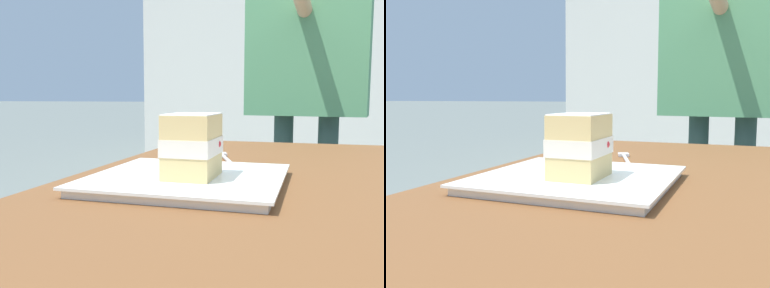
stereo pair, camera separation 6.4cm
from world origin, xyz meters
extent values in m
cylinder|color=brown|center=(0.62, 0.34, 0.34)|extent=(0.07, 0.07, 0.68)
cube|color=brown|center=(0.00, 0.00, 0.70)|extent=(1.35, 0.80, 0.04)
cube|color=white|center=(0.01, 0.19, 0.73)|extent=(0.27, 0.27, 0.01)
cube|color=white|center=(0.01, 0.19, 0.73)|extent=(0.29, 0.29, 0.00)
cube|color=#E0C17A|center=(-0.01, 0.17, 0.75)|extent=(0.10, 0.07, 0.03)
cube|color=white|center=(-0.01, 0.17, 0.78)|extent=(0.10, 0.07, 0.03)
sphere|color=red|center=(0.01, 0.21, 0.79)|extent=(0.01, 0.01, 0.01)
sphere|color=red|center=(0.02, 0.14, 0.78)|extent=(0.01, 0.01, 0.01)
sphere|color=red|center=(-0.02, 0.21, 0.78)|extent=(0.01, 0.01, 0.01)
sphere|color=red|center=(0.01, 0.15, 0.79)|extent=(0.01, 0.01, 0.01)
cube|color=#E0C17A|center=(-0.01, 0.17, 0.81)|extent=(0.10, 0.07, 0.03)
cube|color=white|center=(-0.01, 0.17, 0.83)|extent=(0.09, 0.07, 0.00)
cylinder|color=silver|center=(0.27, 0.18, 0.72)|extent=(0.13, 0.06, 0.01)
cube|color=silver|center=(0.35, 0.21, 0.72)|extent=(0.04, 0.03, 0.01)
cylinder|color=#334B43|center=(1.03, 0.12, 0.39)|extent=(0.07, 0.07, 0.79)
cylinder|color=#334B43|center=(1.01, -0.04, 0.39)|extent=(0.07, 0.07, 0.79)
cube|color=#4C895B|center=(1.02, 0.04, 1.07)|extent=(0.24, 0.45, 0.56)
cube|color=silver|center=(5.22, 0.19, 1.36)|extent=(5.11, 2.39, 2.72)
camera|label=1|loc=(-0.60, 0.00, 0.85)|focal=39.38mm
camera|label=2|loc=(-0.58, -0.06, 0.85)|focal=39.38mm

